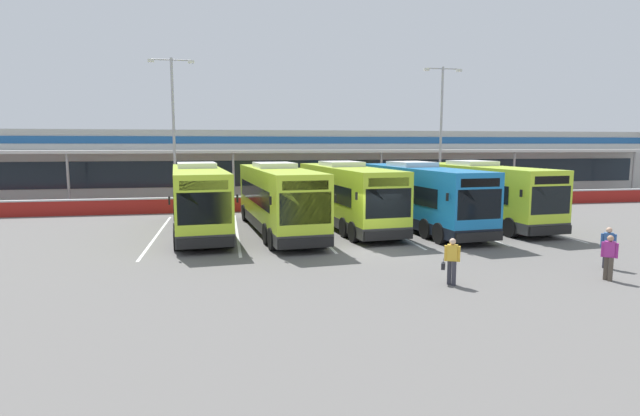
% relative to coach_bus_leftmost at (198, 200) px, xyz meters
% --- Properties ---
extents(ground_plane, '(200.00, 200.00, 0.00)m').
position_rel_coach_bus_leftmost_xyz_m(ground_plane, '(8.33, -6.30, -1.79)').
color(ground_plane, '#605E5B').
extents(terminal_building, '(70.00, 13.00, 6.00)m').
position_rel_coach_bus_leftmost_xyz_m(terminal_building, '(8.33, 20.61, 1.23)').
color(terminal_building, '#B7B7B2').
rests_on(terminal_building, ground).
extents(red_barrier_wall, '(60.00, 0.40, 1.10)m').
position_rel_coach_bus_leftmost_xyz_m(red_barrier_wall, '(8.33, 8.20, -1.23)').
color(red_barrier_wall, maroon).
rests_on(red_barrier_wall, ground).
extents(coach_bus_leftmost, '(3.87, 12.33, 3.78)m').
position_rel_coach_bus_leftmost_xyz_m(coach_bus_leftmost, '(0.00, 0.00, 0.00)').
color(coach_bus_leftmost, '#B7DB2D').
rests_on(coach_bus_leftmost, ground).
extents(coach_bus_left_centre, '(3.87, 12.33, 3.78)m').
position_rel_coach_bus_leftmost_xyz_m(coach_bus_left_centre, '(4.27, -0.83, 0.00)').
color(coach_bus_left_centre, '#B7DB2D').
rests_on(coach_bus_left_centre, ground).
extents(coach_bus_centre, '(3.87, 12.33, 3.78)m').
position_rel_coach_bus_leftmost_xyz_m(coach_bus_centre, '(8.38, 0.31, 0.00)').
color(coach_bus_centre, '#B7DB2D').
rests_on(coach_bus_centre, ground).
extents(coach_bus_right_centre, '(3.87, 12.33, 3.78)m').
position_rel_coach_bus_leftmost_xyz_m(coach_bus_right_centre, '(12.36, -0.87, 0.00)').
color(coach_bus_right_centre, '#1972B7').
rests_on(coach_bus_right_centre, ground).
extents(coach_bus_rightmost, '(3.87, 12.33, 3.78)m').
position_rel_coach_bus_leftmost_xyz_m(coach_bus_rightmost, '(16.68, 0.07, 0.00)').
color(coach_bus_rightmost, '#B7DB2D').
rests_on(coach_bus_rightmost, ground).
extents(bay_stripe_far_west, '(0.14, 13.00, 0.01)m').
position_rel_coach_bus_leftmost_xyz_m(bay_stripe_far_west, '(-2.17, -0.30, -1.78)').
color(bay_stripe_far_west, silver).
rests_on(bay_stripe_far_west, ground).
extents(bay_stripe_west, '(0.14, 13.00, 0.01)m').
position_rel_coach_bus_leftmost_xyz_m(bay_stripe_west, '(2.03, -0.30, -1.78)').
color(bay_stripe_west, silver).
rests_on(bay_stripe_west, ground).
extents(bay_stripe_mid_west, '(0.14, 13.00, 0.01)m').
position_rel_coach_bus_leftmost_xyz_m(bay_stripe_mid_west, '(6.23, -0.30, -1.78)').
color(bay_stripe_mid_west, silver).
rests_on(bay_stripe_mid_west, ground).
extents(bay_stripe_centre, '(0.14, 13.00, 0.01)m').
position_rel_coach_bus_leftmost_xyz_m(bay_stripe_centre, '(10.43, -0.30, -1.78)').
color(bay_stripe_centre, silver).
rests_on(bay_stripe_centre, ground).
extents(bay_stripe_mid_east, '(0.14, 13.00, 0.01)m').
position_rel_coach_bus_leftmost_xyz_m(bay_stripe_mid_east, '(14.63, -0.30, -1.78)').
color(bay_stripe_mid_east, silver).
rests_on(bay_stripe_mid_east, ground).
extents(bay_stripe_east, '(0.14, 13.00, 0.01)m').
position_rel_coach_bus_leftmost_xyz_m(bay_stripe_east, '(18.83, -0.30, -1.78)').
color(bay_stripe_east, silver).
rests_on(bay_stripe_east, ground).
extents(pedestrian_with_handbag, '(0.62, 0.51, 1.62)m').
position_rel_coach_bus_leftmost_xyz_m(pedestrian_with_handbag, '(9.02, -12.30, -0.93)').
color(pedestrian_with_handbag, '#33333D').
rests_on(pedestrian_with_handbag, ground).
extents(pedestrian_in_dark_coat, '(0.48, 0.42, 1.62)m').
position_rel_coach_bus_leftmost_xyz_m(pedestrian_in_dark_coat, '(16.00, -11.30, -0.91)').
color(pedestrian_in_dark_coat, '#33333D').
rests_on(pedestrian_in_dark_coat, ground).
extents(pedestrian_child, '(0.44, 0.45, 1.62)m').
position_rel_coach_bus_leftmost_xyz_m(pedestrian_child, '(14.76, -12.81, -0.91)').
color(pedestrian_child, '#4C4238').
rests_on(pedestrian_child, ground).
extents(lamp_post_west, '(3.24, 0.28, 11.00)m').
position_rel_coach_bus_leftmost_xyz_m(lamp_post_west, '(-2.17, 10.66, 4.50)').
color(lamp_post_west, '#9E9EA3').
rests_on(lamp_post_west, ground).
extents(lamp_post_centre, '(3.24, 0.28, 11.00)m').
position_rel_coach_bus_leftmost_xyz_m(lamp_post_centre, '(18.95, 11.00, 4.50)').
color(lamp_post_centre, '#9E9EA3').
rests_on(lamp_post_centre, ground).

